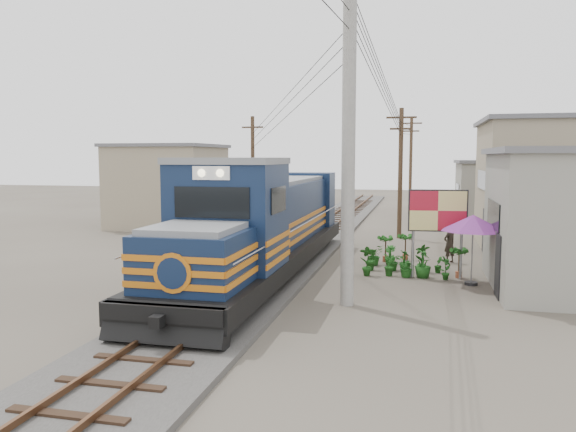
% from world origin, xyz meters
% --- Properties ---
extents(ground, '(120.00, 120.00, 0.00)m').
position_xyz_m(ground, '(0.00, 0.00, 0.00)').
color(ground, '#473F35').
rests_on(ground, ground).
extents(ballast, '(3.60, 70.00, 0.16)m').
position_xyz_m(ballast, '(0.00, 10.00, 0.08)').
color(ballast, '#595651').
rests_on(ballast, ground).
extents(track, '(1.15, 70.00, 0.12)m').
position_xyz_m(track, '(0.00, 10.00, 0.26)').
color(track, '#51331E').
rests_on(track, ground).
extents(locomotive, '(3.15, 17.14, 4.25)m').
position_xyz_m(locomotive, '(0.00, 2.89, 1.83)').
color(locomotive, black).
rests_on(locomotive, ground).
extents(utility_pole_main, '(0.40, 0.40, 10.00)m').
position_xyz_m(utility_pole_main, '(3.50, -0.50, 5.00)').
color(utility_pole_main, '#9E9B93').
rests_on(utility_pole_main, ground).
extents(wooden_pole_mid, '(1.60, 0.24, 7.00)m').
position_xyz_m(wooden_pole_mid, '(4.50, 14.00, 3.68)').
color(wooden_pole_mid, '#4C3826').
rests_on(wooden_pole_mid, ground).
extents(wooden_pole_far, '(1.60, 0.24, 7.50)m').
position_xyz_m(wooden_pole_far, '(4.80, 28.00, 3.93)').
color(wooden_pole_far, '#4C3826').
rests_on(wooden_pole_far, ground).
extents(wooden_pole_left, '(1.60, 0.24, 7.00)m').
position_xyz_m(wooden_pole_left, '(-5.00, 18.00, 3.68)').
color(wooden_pole_left, '#4C3826').
rests_on(wooden_pole_left, ground).
extents(power_lines, '(9.65, 19.00, 3.30)m').
position_xyz_m(power_lines, '(-0.14, 8.49, 7.56)').
color(power_lines, black).
rests_on(power_lines, ground).
extents(shophouse_mid, '(8.40, 7.35, 6.20)m').
position_xyz_m(shophouse_mid, '(12.50, 12.00, 3.11)').
color(shophouse_mid, gray).
rests_on(shophouse_mid, ground).
extents(shophouse_back, '(6.30, 6.30, 4.20)m').
position_xyz_m(shophouse_back, '(11.00, 22.00, 2.11)').
color(shophouse_back, gray).
rests_on(shophouse_back, ground).
extents(shophouse_left, '(6.30, 6.30, 5.20)m').
position_xyz_m(shophouse_left, '(-10.00, 16.00, 2.61)').
color(shophouse_left, gray).
rests_on(shophouse_left, ground).
extents(billboard, '(2.09, 0.33, 3.23)m').
position_xyz_m(billboard, '(6.20, 3.99, 2.38)').
color(billboard, '#99999E').
rests_on(billboard, ground).
extents(market_umbrella, '(2.69, 2.69, 2.44)m').
position_xyz_m(market_umbrella, '(7.35, 3.12, 2.14)').
color(market_umbrella, black).
rests_on(market_umbrella, ground).
extents(vendor, '(0.69, 0.68, 1.61)m').
position_xyz_m(vendor, '(6.80, 7.21, 0.81)').
color(vendor, black).
rests_on(vendor, ground).
extents(plant_nursery, '(3.48, 3.06, 1.14)m').
position_xyz_m(plant_nursery, '(4.78, 4.71, 0.45)').
color(plant_nursery, '#194E16').
rests_on(plant_nursery, ground).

